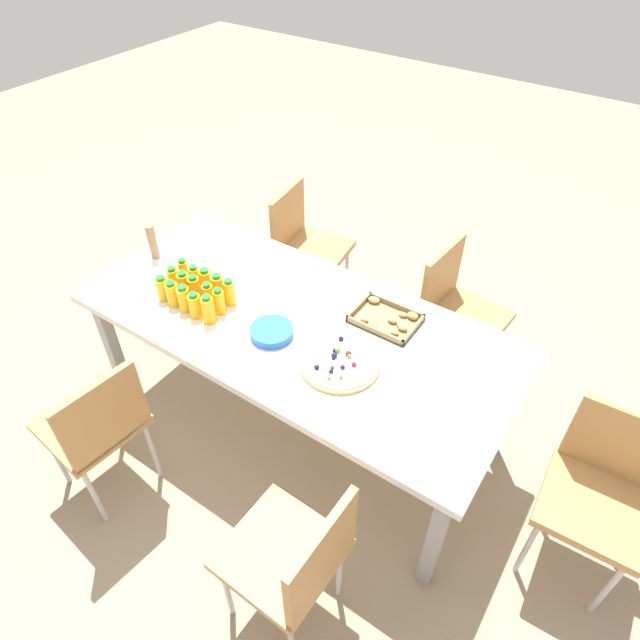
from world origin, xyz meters
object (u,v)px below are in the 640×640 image
juice_bottle_7 (195,290)px  cardboard_tube (153,242)px  chair_near_right (296,558)px  juice_bottle_14 (230,292)px  juice_bottle_6 (184,285)px  snack_tray (387,318)px  juice_bottle_9 (219,302)px  chair_near_left (97,423)px  juice_bottle_13 (218,288)px  juice_bottle_10 (184,272)px  chair_far_left (305,241)px  chair_end (602,486)px  juice_bottle_2 (184,299)px  juice_bottle_3 (195,305)px  juice_bottle_4 (208,310)px  chair_far_right (457,306)px  fruit_pizza (340,362)px  juice_bottle_1 (173,294)px  plate_stack (272,332)px  juice_bottle_8 (208,296)px  juice_bottle_5 (174,279)px  napkin_stack (195,257)px  juice_bottle_12 (206,282)px  party_table (296,331)px  juice_bottle_11 (195,278)px  juice_bottle_0 (163,288)px

juice_bottle_7 → cardboard_tube: bearing=161.7°
chair_near_right → juice_bottle_14: juice_bottle_14 is taller
juice_bottle_6 → snack_tray: (0.90, 0.40, -0.06)m
juice_bottle_9 → snack_tray: juice_bottle_9 is taller
chair_near_left → juice_bottle_13: juice_bottle_13 is taller
juice_bottle_10 → chair_far_left: bearing=85.3°
juice_bottle_9 → juice_bottle_6: bearing=-178.0°
chair_end → juice_bottle_2: 1.96m
juice_bottle_3 → juice_bottle_4: (0.08, 0.00, 0.01)m
chair_far_right → fruit_pizza: bearing=-6.6°
juice_bottle_1 → plate_stack: (0.52, 0.09, -0.04)m
juice_bottle_10 → juice_bottle_14: size_ratio=1.03×
juice_bottle_8 → plate_stack: (0.37, 0.01, -0.05)m
juice_bottle_3 → juice_bottle_14: bearing=64.4°
juice_bottle_14 → fruit_pizza: juice_bottle_14 is taller
juice_bottle_7 → chair_near_right: bearing=-31.9°
snack_tray → juice_bottle_5: bearing=-158.1°
plate_stack → juice_bottle_7: bearing=-178.1°
chair_end → juice_bottle_3: (-1.84, -0.33, 0.29)m
chair_near_right → juice_bottle_2: bearing=62.1°
chair_end → juice_bottle_14: (-1.77, -0.17, 0.30)m
juice_bottle_4 → juice_bottle_9: (-0.00, 0.08, -0.01)m
juice_bottle_13 → snack_tray: (0.75, 0.32, -0.06)m
napkin_stack → juice_bottle_14: bearing=-22.9°
chair_far_left → snack_tray: chair_far_left is taller
chair_near_left → juice_bottle_12: size_ratio=5.67×
juice_bottle_14 → chair_far_left: bearing=103.3°
plate_stack → party_table: bearing=75.7°
juice_bottle_10 → fruit_pizza: 0.95m
chair_end → juice_bottle_3: 1.89m
juice_bottle_9 → juice_bottle_11: 0.23m
chair_far_right → juice_bottle_5: juice_bottle_5 is taller
juice_bottle_6 → fruit_pizza: 0.87m
juice_bottle_5 → juice_bottle_9: size_ratio=0.98×
chair_near_right → napkin_stack: chair_near_right is taller
juice_bottle_7 → juice_bottle_6: bearing=-175.8°
chair_near_right → cardboard_tube: (-1.52, 0.82, 0.33)m
juice_bottle_4 → juice_bottle_9: size_ratio=1.07×
party_table → juice_bottle_7: 0.53m
juice_bottle_9 → cardboard_tube: 0.61m
chair_near_left → juice_bottle_10: size_ratio=5.58×
chair_near_right → juice_bottle_4: size_ratio=5.51×
juice_bottle_0 → juice_bottle_3: (0.22, -0.00, -0.00)m
chair_near_right → juice_bottle_13: bearing=54.4°
fruit_pizza → cardboard_tube: size_ratio=1.81×
juice_bottle_1 → cardboard_tube: bearing=148.8°
juice_bottle_12 → juice_bottle_14: (0.15, 0.00, -0.00)m
juice_bottle_2 → napkin_stack: (-0.26, 0.33, -0.06)m
party_table → juice_bottle_1: juice_bottle_1 is taller
juice_bottle_0 → juice_bottle_4: bearing=0.3°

